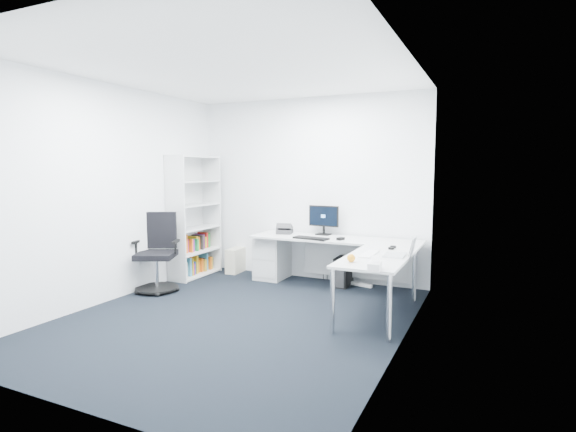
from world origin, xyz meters
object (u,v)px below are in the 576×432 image
at_px(l_desk, 326,267).
at_px(monitor, 323,220).
at_px(task_chair, 156,253).
at_px(laptop, 395,246).
at_px(bookshelf, 194,216).

distance_m(l_desk, monitor, 0.83).
xyz_separation_m(task_chair, laptop, (3.12, 0.31, 0.28)).
distance_m(l_desk, task_chair, 2.30).
bearing_deg(task_chair, bookshelf, 69.60).
xyz_separation_m(l_desk, task_chair, (-2.10, -0.91, 0.18)).
relative_size(bookshelf, laptop, 5.70).
height_order(bookshelf, task_chair, bookshelf).
distance_m(bookshelf, monitor, 1.99).
xyz_separation_m(l_desk, monitor, (-0.25, 0.55, 0.57)).
bearing_deg(laptop, bookshelf, 166.08).
relative_size(l_desk, task_chair, 2.24).
height_order(l_desk, laptop, laptop).
bearing_deg(monitor, laptop, -38.27).
bearing_deg(laptop, l_desk, 147.19).
relative_size(monitor, laptop, 1.41).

